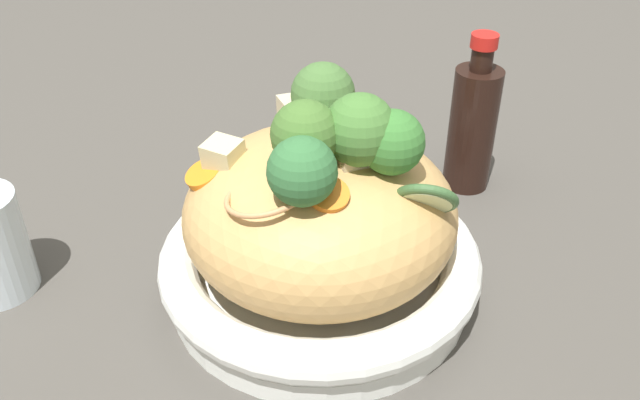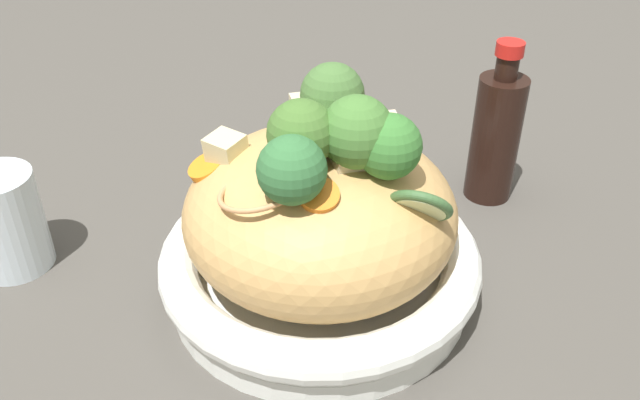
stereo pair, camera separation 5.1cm
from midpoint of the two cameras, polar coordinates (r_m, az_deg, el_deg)
ground_plane at (r=0.57m, az=2.60°, el=-7.72°), size 3.00×3.00×0.00m
serving_bowl at (r=0.55m, az=2.67°, el=-5.64°), size 0.26×0.26×0.05m
noodle_heap at (r=0.52m, az=2.82°, el=-1.16°), size 0.21×0.21×0.12m
broccoli_florets at (r=0.47m, az=4.38°, el=5.65°), size 0.16×0.15×0.07m
carrot_coins at (r=0.50m, az=1.47°, el=3.59°), size 0.13×0.16×0.04m
zucchini_slices at (r=0.49m, az=6.34°, el=3.78°), size 0.16×0.09×0.06m
chicken_chunks at (r=0.52m, az=2.80°, el=5.59°), size 0.13×0.14×0.04m
soy_sauce_bottle at (r=0.68m, az=16.83°, el=5.28°), size 0.05×0.05×0.16m
drinking_glass at (r=0.62m, az=-23.03°, el=-1.79°), size 0.06×0.06×0.09m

